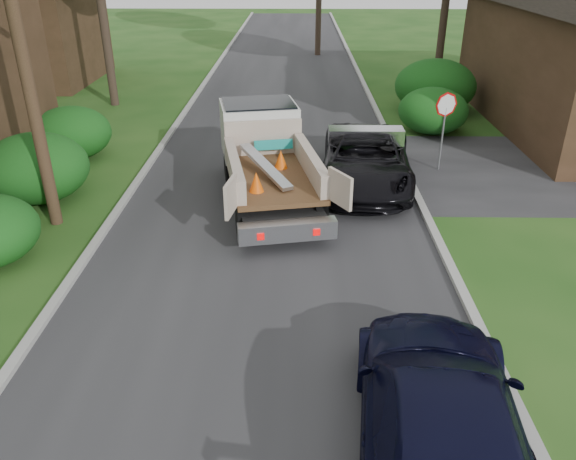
% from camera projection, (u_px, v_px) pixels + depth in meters
% --- Properties ---
extents(ground, '(120.00, 120.00, 0.00)m').
position_uv_depth(ground, '(257.00, 349.00, 9.95)').
color(ground, '#1B4614').
rests_on(ground, ground).
extents(road, '(8.00, 90.00, 0.02)m').
position_uv_depth(road, '(276.00, 158.00, 18.86)').
color(road, '#28282B').
rests_on(road, ground).
extents(curb_left, '(0.20, 90.00, 0.12)m').
position_uv_depth(curb_left, '(155.00, 156.00, 18.89)').
color(curb_left, '#9E9E99').
rests_on(curb_left, ground).
extents(curb_right, '(0.20, 90.00, 0.12)m').
position_uv_depth(curb_right, '(399.00, 157.00, 18.77)').
color(curb_right, '#9E9E99').
rests_on(curb_right, ground).
extents(stop_sign, '(0.71, 0.32, 2.48)m').
position_uv_depth(stop_sign, '(445.00, 115.00, 17.09)').
color(stop_sign, slate).
rests_on(stop_sign, ground).
extents(utility_pole, '(2.42, 1.25, 10.00)m').
position_uv_depth(utility_pole, '(13.00, 9.00, 12.12)').
color(utility_pole, '#382619').
rests_on(utility_pole, ground).
extents(house_left_far, '(7.56, 7.56, 6.00)m').
position_uv_depth(house_left_far, '(18.00, 19.00, 28.37)').
color(house_left_far, '#352416').
rests_on(house_left_far, ground).
extents(hedge_left_b, '(2.86, 2.86, 1.87)m').
position_uv_depth(hedge_left_b, '(36.00, 168.00, 15.41)').
color(hedge_left_b, '#104713').
rests_on(hedge_left_b, ground).
extents(hedge_left_c, '(2.60, 2.60, 1.70)m').
position_uv_depth(hedge_left_c, '(71.00, 133.00, 18.58)').
color(hedge_left_c, '#104713').
rests_on(hedge_left_c, ground).
extents(hedge_right_a, '(2.60, 2.60, 1.70)m').
position_uv_depth(hedge_right_a, '(433.00, 111.00, 21.07)').
color(hedge_right_a, '#104713').
rests_on(hedge_right_a, ground).
extents(hedge_right_b, '(3.38, 3.38, 2.21)m').
position_uv_depth(hedge_right_b, '(435.00, 86.00, 23.61)').
color(hedge_right_b, '#104713').
rests_on(hedge_right_b, ground).
extents(flatbed_truck, '(3.63, 6.45, 2.31)m').
position_uv_depth(flatbed_truck, '(264.00, 149.00, 15.87)').
color(flatbed_truck, black).
rests_on(flatbed_truck, ground).
extents(black_pickup, '(3.14, 5.83, 1.55)m').
position_uv_depth(black_pickup, '(366.00, 159.00, 16.53)').
color(black_pickup, black).
rests_on(black_pickup, ground).
extents(navy_suv, '(2.85, 5.70, 1.59)m').
position_uv_depth(navy_suv, '(441.00, 426.00, 7.32)').
color(navy_suv, black).
rests_on(navy_suv, ground).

